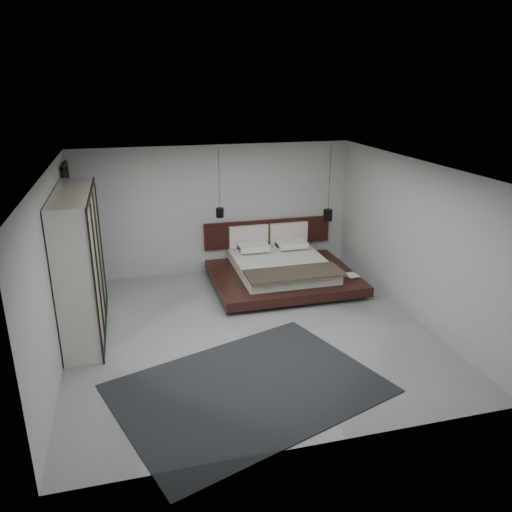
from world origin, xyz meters
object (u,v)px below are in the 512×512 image
object	(u,v)px
lattice_screen	(72,231)
wardrobe	(80,264)
pendant_right	(328,215)
rug	(249,388)
pendant_left	(220,212)
bed	(281,269)

from	to	relation	value
lattice_screen	wardrobe	bearing A→B (deg)	-81.77
lattice_screen	pendant_right	xyz separation A→B (m)	(5.32, -0.07, -0.01)
pendant_right	rug	world-z (taller)	pendant_right
lattice_screen	rug	world-z (taller)	lattice_screen
pendant_left	pendant_right	world-z (taller)	same
bed	rug	xyz separation A→B (m)	(-1.60, -3.60, -0.29)
rug	pendant_right	bearing A→B (deg)	55.52
bed	pendant_left	size ratio (longest dim) A/B	2.08
pendant_left	wardrobe	bearing A→B (deg)	-147.98
pendant_right	rug	bearing A→B (deg)	-124.48
pendant_right	wardrobe	bearing A→B (deg)	-161.79
rug	pendant_left	bearing A→B (deg)	84.41
bed	rug	size ratio (longest dim) A/B	0.83
pendant_left	pendant_right	bearing A→B (deg)	0.00
bed	pendant_left	world-z (taller)	pendant_left
bed	wardrobe	bearing A→B (deg)	-162.85
pendant_left	lattice_screen	bearing A→B (deg)	178.55
wardrobe	rug	xyz separation A→B (m)	(2.27, -2.41, -1.20)
bed	pendant_left	xyz separation A→B (m)	(-1.20, 0.47, 1.20)
wardrobe	rug	size ratio (longest dim) A/B	0.70
lattice_screen	pendant_left	world-z (taller)	pendant_left
lattice_screen	pendant_right	distance (m)	5.32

